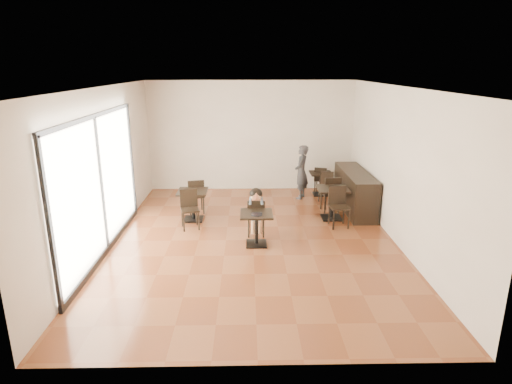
{
  "coord_description": "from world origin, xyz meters",
  "views": [
    {
      "loc": [
        -0.12,
        -8.5,
        3.6
      ],
      "look_at": [
        0.07,
        0.25,
        1.0
      ],
      "focal_mm": 30.0,
      "sensor_mm": 36.0,
      "label": 1
    }
  ],
  "objects_px": {
    "child_chair": "(256,217)",
    "chair_back_a": "(321,180)",
    "child": "(256,212)",
    "chair_left_b": "(190,210)",
    "child_table": "(257,229)",
    "cafe_table_back": "(321,184)",
    "chair_mid_b": "(339,207)",
    "adult_patron": "(301,172)",
    "cafe_table_mid": "(332,203)",
    "cafe_table_left": "(193,205)",
    "chair_left_a": "(196,196)",
    "chair_mid_a": "(330,194)",
    "chair_back_b": "(326,187)"
  },
  "relations": [
    {
      "from": "adult_patron",
      "to": "cafe_table_back",
      "type": "xyz_separation_m",
      "value": [
        0.6,
        0.3,
        -0.42
      ]
    },
    {
      "from": "cafe_table_back",
      "to": "chair_back_a",
      "type": "xyz_separation_m",
      "value": [
        0.05,
        0.19,
        0.07
      ]
    },
    {
      "from": "child_chair",
      "to": "adult_patron",
      "type": "bearing_deg",
      "value": -115.98
    },
    {
      "from": "chair_mid_b",
      "to": "child_table",
      "type": "bearing_deg",
      "value": -158.83
    },
    {
      "from": "chair_left_b",
      "to": "chair_back_a",
      "type": "height_order",
      "value": "chair_left_b"
    },
    {
      "from": "cafe_table_back",
      "to": "chair_mid_b",
      "type": "distance_m",
      "value": 2.55
    },
    {
      "from": "child",
      "to": "chair_left_b",
      "type": "distance_m",
      "value": 1.55
    },
    {
      "from": "cafe_table_back",
      "to": "chair_left_b",
      "type": "relative_size",
      "value": 0.74
    },
    {
      "from": "child_chair",
      "to": "chair_left_a",
      "type": "distance_m",
      "value": 2.13
    },
    {
      "from": "adult_patron",
      "to": "chair_mid_a",
      "type": "xyz_separation_m",
      "value": [
        0.6,
        -1.15,
        -0.29
      ]
    },
    {
      "from": "adult_patron",
      "to": "chair_back_a",
      "type": "distance_m",
      "value": 0.89
    },
    {
      "from": "chair_mid_a",
      "to": "chair_mid_b",
      "type": "bearing_deg",
      "value": 83.46
    },
    {
      "from": "cafe_table_mid",
      "to": "chair_back_b",
      "type": "xyz_separation_m",
      "value": [
        0.1,
        1.45,
        0.01
      ]
    },
    {
      "from": "chair_mid_a",
      "to": "cafe_table_back",
      "type": "bearing_deg",
      "value": -96.54
    },
    {
      "from": "cafe_table_mid",
      "to": "chair_left_a",
      "type": "distance_m",
      "value": 3.4
    },
    {
      "from": "chair_back_a",
      "to": "chair_mid_b",
      "type": "bearing_deg",
      "value": 108.64
    },
    {
      "from": "chair_left_b",
      "to": "chair_back_b",
      "type": "xyz_separation_m",
      "value": [
        3.46,
        2.03,
        -0.05
      ]
    },
    {
      "from": "cafe_table_left",
      "to": "chair_mid_b",
      "type": "distance_m",
      "value": 3.46
    },
    {
      "from": "child_table",
      "to": "chair_back_b",
      "type": "relative_size",
      "value": 0.89
    },
    {
      "from": "cafe_table_left",
      "to": "cafe_table_back",
      "type": "bearing_deg",
      "value": 30.78
    },
    {
      "from": "cafe_table_back",
      "to": "chair_left_b",
      "type": "bearing_deg",
      "value": -142.89
    },
    {
      "from": "child",
      "to": "chair_mid_a",
      "type": "distance_m",
      "value": 2.48
    },
    {
      "from": "cafe_table_left",
      "to": "chair_back_a",
      "type": "xyz_separation_m",
      "value": [
        3.46,
        2.22,
        0.03
      ]
    },
    {
      "from": "chair_left_b",
      "to": "chair_back_b",
      "type": "relative_size",
      "value": 1.12
    },
    {
      "from": "child",
      "to": "chair_mid_b",
      "type": "xyz_separation_m",
      "value": [
        1.92,
        0.46,
        -0.06
      ]
    },
    {
      "from": "child_chair",
      "to": "child",
      "type": "distance_m",
      "value": 0.11
    },
    {
      "from": "cafe_table_back",
      "to": "chair_left_a",
      "type": "height_order",
      "value": "chair_left_a"
    },
    {
      "from": "cafe_table_mid",
      "to": "chair_left_a",
      "type": "xyz_separation_m",
      "value": [
        -3.36,
        0.51,
        0.06
      ]
    },
    {
      "from": "cafe_table_back",
      "to": "chair_mid_b",
      "type": "height_order",
      "value": "chair_mid_b"
    },
    {
      "from": "chair_mid_b",
      "to": "chair_left_b",
      "type": "height_order",
      "value": "chair_mid_b"
    },
    {
      "from": "chair_mid_b",
      "to": "chair_left_b",
      "type": "bearing_deg",
      "value": 174.05
    },
    {
      "from": "chair_left_a",
      "to": "child",
      "type": "bearing_deg",
      "value": 120.09
    },
    {
      "from": "cafe_table_back",
      "to": "chair_back_b",
      "type": "relative_size",
      "value": 0.83
    },
    {
      "from": "cafe_table_back",
      "to": "cafe_table_left",
      "type": "bearing_deg",
      "value": -149.22
    },
    {
      "from": "child_table",
      "to": "adult_patron",
      "type": "relative_size",
      "value": 0.47
    },
    {
      "from": "child_table",
      "to": "cafe_table_left",
      "type": "relative_size",
      "value": 0.95
    },
    {
      "from": "chair_mid_a",
      "to": "chair_left_b",
      "type": "bearing_deg",
      "value": 11.84
    },
    {
      "from": "child_table",
      "to": "child",
      "type": "distance_m",
      "value": 0.58
    },
    {
      "from": "adult_patron",
      "to": "chair_back_a",
      "type": "xyz_separation_m",
      "value": [
        0.65,
        0.49,
        -0.36
      ]
    },
    {
      "from": "chair_mid_b",
      "to": "chair_left_a",
      "type": "height_order",
      "value": "chair_mid_b"
    },
    {
      "from": "cafe_table_left",
      "to": "chair_left_b",
      "type": "height_order",
      "value": "chair_left_b"
    },
    {
      "from": "child_table",
      "to": "cafe_table_back",
      "type": "height_order",
      "value": "child_table"
    },
    {
      "from": "child",
      "to": "cafe_table_left",
      "type": "relative_size",
      "value": 1.43
    },
    {
      "from": "child_chair",
      "to": "chair_back_b",
      "type": "bearing_deg",
      "value": -128.7
    },
    {
      "from": "adult_patron",
      "to": "cafe_table_mid",
      "type": "distance_m",
      "value": 1.82
    },
    {
      "from": "child_table",
      "to": "chair_left_b",
      "type": "relative_size",
      "value": 0.79
    },
    {
      "from": "child",
      "to": "cafe_table_mid",
      "type": "distance_m",
      "value": 2.13
    },
    {
      "from": "child",
      "to": "chair_left_b",
      "type": "relative_size",
      "value": 1.19
    },
    {
      "from": "child",
      "to": "cafe_table_back",
      "type": "distance_m",
      "value": 3.58
    },
    {
      "from": "child_chair",
      "to": "chair_back_a",
      "type": "distance_m",
      "value": 3.76
    }
  ]
}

